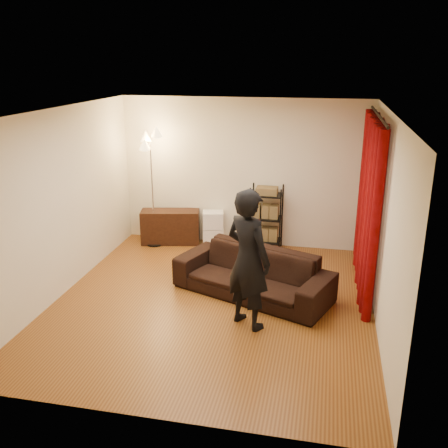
% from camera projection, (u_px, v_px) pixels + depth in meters
% --- Properties ---
extents(floor, '(5.00, 5.00, 0.00)m').
position_uv_depth(floor, '(213.00, 302.00, 7.19)').
color(floor, brown).
rests_on(floor, ground).
extents(ceiling, '(5.00, 5.00, 0.00)m').
position_uv_depth(ceiling, '(211.00, 112.00, 6.34)').
color(ceiling, white).
rests_on(ceiling, ground).
extents(wall_back, '(5.00, 0.00, 5.00)m').
position_uv_depth(wall_back, '(243.00, 173.00, 9.08)').
color(wall_back, beige).
rests_on(wall_back, ground).
extents(wall_front, '(5.00, 0.00, 5.00)m').
position_uv_depth(wall_front, '(149.00, 294.00, 4.45)').
color(wall_front, beige).
rests_on(wall_front, ground).
extents(wall_left, '(0.00, 5.00, 5.00)m').
position_uv_depth(wall_left, '(61.00, 203.00, 7.20)').
color(wall_left, beige).
rests_on(wall_left, ground).
extents(wall_right, '(0.00, 5.00, 5.00)m').
position_uv_depth(wall_right, '(385.00, 224.00, 6.33)').
color(wall_right, beige).
rests_on(wall_right, ground).
extents(curtain_rod, '(0.04, 2.65, 0.04)m').
position_uv_depth(curtain_rod, '(379.00, 115.00, 7.00)').
color(curtain_rod, black).
rests_on(curtain_rod, wall_right).
extents(curtain, '(0.22, 2.65, 2.55)m').
position_uv_depth(curtain, '(369.00, 205.00, 7.42)').
color(curtain, '#630609').
rests_on(curtain, ground).
extents(sofa, '(2.49, 1.69, 0.68)m').
position_uv_depth(sofa, '(253.00, 273.00, 7.33)').
color(sofa, black).
rests_on(sofa, ground).
extents(person, '(0.81, 0.74, 1.85)m').
position_uv_depth(person, '(248.00, 259.00, 6.32)').
color(person, black).
rests_on(person, ground).
extents(media_cabinet, '(1.15, 0.62, 0.63)m').
position_uv_depth(media_cabinet, '(170.00, 227.00, 9.42)').
color(media_cabinet, '#32190E').
rests_on(media_cabinet, ground).
extents(storage_boxes, '(0.45, 0.39, 0.64)m').
position_uv_depth(storage_boxes, '(213.00, 228.00, 9.34)').
color(storage_boxes, silver).
rests_on(storage_boxes, ground).
extents(wire_shelf, '(0.61, 0.50, 1.19)m').
position_uv_depth(wire_shelf, '(266.00, 218.00, 9.02)').
color(wire_shelf, black).
rests_on(wire_shelf, ground).
extents(floor_lamp, '(0.46, 0.46, 2.13)m').
position_uv_depth(floor_lamp, '(152.00, 190.00, 9.08)').
color(floor_lamp, silver).
rests_on(floor_lamp, ground).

